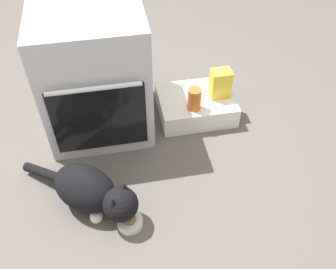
{
  "coord_description": "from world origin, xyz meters",
  "views": [
    {
      "loc": [
        0.03,
        -1.35,
        1.64
      ],
      "look_at": [
        0.28,
        -0.03,
        0.25
      ],
      "focal_mm": 40.16,
      "sensor_mm": 36.0,
      "label": 1
    }
  ],
  "objects": [
    {
      "name": "pantry_cabinet",
      "position": [
        0.53,
        0.37,
        0.07
      ],
      "size": [
        0.46,
        0.36,
        0.14
      ],
      "primitive_type": "cube",
      "color": "white",
      "rests_on": "ground"
    },
    {
      "name": "sauce_jar",
      "position": [
        0.49,
        0.27,
        0.21
      ],
      "size": [
        0.08,
        0.08,
        0.14
      ],
      "primitive_type": "cylinder",
      "color": "#D16023",
      "rests_on": "pantry_cabinet"
    },
    {
      "name": "oven",
      "position": [
        -0.06,
        0.41,
        0.38
      ],
      "size": [
        0.58,
        0.62,
        0.76
      ],
      "color": "#B7BABF",
      "rests_on": "ground"
    },
    {
      "name": "food_bowl",
      "position": [
        0.03,
        -0.36,
        0.03
      ],
      "size": [
        0.13,
        0.13,
        0.07
      ],
      "color": "white",
      "rests_on": "ground"
    },
    {
      "name": "cat",
      "position": [
        -0.14,
        -0.22,
        0.13
      ],
      "size": [
        0.59,
        0.52,
        0.25
      ],
      "rotation": [
        0.0,
        0.0,
        -0.7
      ],
      "color": "black",
      "rests_on": "ground"
    },
    {
      "name": "ground",
      "position": [
        0.0,
        0.0,
        0.0
      ],
      "size": [
        8.0,
        8.0,
        0.0
      ],
      "primitive_type": "plane",
      "color": "#56514C"
    },
    {
      "name": "snack_bag",
      "position": [
        0.67,
        0.36,
        0.23
      ],
      "size": [
        0.12,
        0.09,
        0.18
      ],
      "primitive_type": "cube",
      "color": "yellow",
      "rests_on": "pantry_cabinet"
    }
  ]
}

